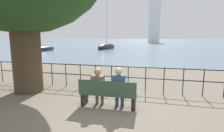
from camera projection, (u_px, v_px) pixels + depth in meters
ground_plane at (108, 106)px, 5.65m from camera, size 1000.00×1000.00×0.00m
harbor_water at (155, 40)px, 156.97m from camera, size 600.00×300.00×0.01m
park_bench at (108, 94)px, 5.52m from camera, size 1.84×0.45×0.90m
seated_person_left at (98, 85)px, 5.63m from camera, size 0.40×0.35×1.25m
seated_person_right at (119, 86)px, 5.46m from camera, size 0.39×0.35×1.29m
promenade_railing at (120, 74)px, 7.29m from camera, size 12.15×0.04×1.05m
sailboat_0 at (107, 47)px, 35.56m from camera, size 2.64×7.84×10.81m
sailboat_2 at (41, 49)px, 30.17m from camera, size 2.41×7.36×8.24m
harbor_lighthouse at (155, 16)px, 87.24m from camera, size 5.84×5.84×28.54m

